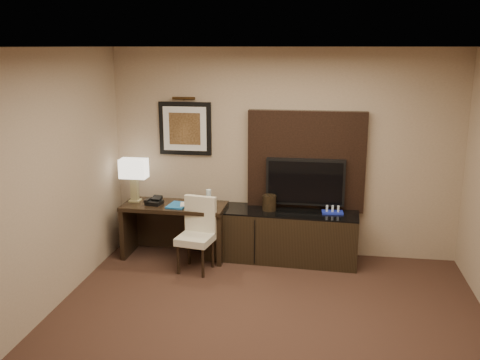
% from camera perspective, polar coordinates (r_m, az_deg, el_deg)
% --- Properties ---
extents(floor, '(4.50, 5.00, 0.01)m').
position_cam_1_polar(floor, '(5.13, 2.06, -17.84)').
color(floor, '#351F18').
rests_on(floor, ground).
extents(ceiling, '(4.50, 5.00, 0.01)m').
position_cam_1_polar(ceiling, '(4.35, 2.38, 13.99)').
color(ceiling, silver).
rests_on(ceiling, wall_back).
extents(wall_back, '(4.50, 0.01, 2.70)m').
position_cam_1_polar(wall_back, '(6.98, 4.64, 2.84)').
color(wall_back, tan).
rests_on(wall_back, floor).
extents(wall_left, '(0.01, 5.00, 2.70)m').
position_cam_1_polar(wall_left, '(5.30, -22.72, -1.86)').
color(wall_left, tan).
rests_on(wall_left, floor).
extents(desk, '(1.34, 0.59, 0.71)m').
position_cam_1_polar(desk, '(7.09, -6.95, -5.36)').
color(desk, black).
rests_on(desk, floor).
extents(credenza, '(1.95, 0.63, 0.66)m').
position_cam_1_polar(credenza, '(6.96, 4.48, -5.90)').
color(credenza, black).
rests_on(credenza, floor).
extents(tv_wall_panel, '(1.50, 0.12, 1.30)m').
position_cam_1_polar(tv_wall_panel, '(6.92, 7.07, 2.00)').
color(tv_wall_panel, black).
rests_on(tv_wall_panel, wall_back).
extents(tv, '(1.00, 0.08, 0.60)m').
position_cam_1_polar(tv, '(6.88, 6.98, -0.21)').
color(tv, black).
rests_on(tv, tv_wall_panel).
extents(artwork, '(0.70, 0.04, 0.70)m').
position_cam_1_polar(artwork, '(7.12, -5.86, 5.48)').
color(artwork, black).
rests_on(artwork, wall_back).
extents(picture_light, '(0.04, 0.04, 0.30)m').
position_cam_1_polar(picture_light, '(7.03, -6.03, 8.66)').
color(picture_light, '#432D15').
rests_on(picture_light, wall_back).
extents(desk_chair, '(0.48, 0.53, 0.84)m').
position_cam_1_polar(desk_chair, '(6.59, -4.79, -6.23)').
color(desk_chair, beige).
rests_on(desk_chair, floor).
extents(table_lamp, '(0.40, 0.28, 0.60)m').
position_cam_1_polar(table_lamp, '(7.13, -11.22, 0.10)').
color(table_lamp, '#988E5F').
rests_on(table_lamp, desk).
extents(desk_phone, '(0.22, 0.20, 0.10)m').
position_cam_1_polar(desk_phone, '(7.00, -9.14, -2.21)').
color(desk_phone, black).
rests_on(desk_phone, desk).
extents(blue_folder, '(0.26, 0.33, 0.02)m').
position_cam_1_polar(blue_folder, '(6.91, -6.66, -2.69)').
color(blue_folder, '#1A62AB').
rests_on(blue_folder, desk).
extents(book, '(0.16, 0.05, 0.21)m').
position_cam_1_polar(book, '(6.89, -6.43, -1.88)').
color(book, tan).
rests_on(book, desk).
extents(water_bottle, '(0.07, 0.07, 0.20)m').
position_cam_1_polar(water_bottle, '(6.92, -3.36, -1.83)').
color(water_bottle, white).
rests_on(water_bottle, desk).
extents(ice_bucket, '(0.21, 0.21, 0.20)m').
position_cam_1_polar(ice_bucket, '(6.84, 3.15, -2.43)').
color(ice_bucket, black).
rests_on(ice_bucket, credenza).
extents(minibar_tray, '(0.27, 0.17, 0.10)m').
position_cam_1_polar(minibar_tray, '(6.83, 9.85, -3.12)').
color(minibar_tray, '#1A29AE').
rests_on(minibar_tray, credenza).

